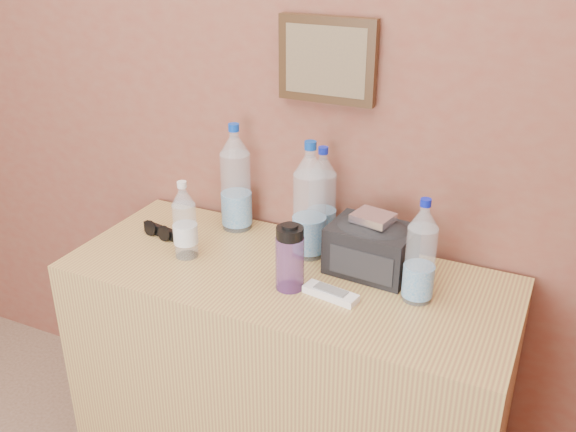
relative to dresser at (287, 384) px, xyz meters
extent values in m
plane|color=brown|center=(-0.20, 0.30, 0.94)|extent=(4.00, 0.00, 4.00)
cube|color=tan|center=(0.00, 0.00, 0.00)|extent=(1.33, 0.55, 0.83)
cylinder|color=silver|center=(-0.28, 0.20, 0.57)|extent=(0.10, 0.10, 0.31)
cylinder|color=#0A3DBC|center=(-0.28, 0.20, 0.76)|extent=(0.03, 0.03, 0.02)
cylinder|color=white|center=(0.01, 0.13, 0.57)|extent=(0.10, 0.10, 0.32)
cylinder|color=#0D3FA4|center=(0.01, 0.13, 0.77)|extent=(0.04, 0.04, 0.02)
cylinder|color=silver|center=(0.01, 0.23, 0.55)|extent=(0.09, 0.09, 0.28)
cylinder|color=#0F21BE|center=(0.01, 0.23, 0.72)|extent=(0.03, 0.03, 0.02)
cylinder|color=white|center=(0.38, 0.02, 0.55)|extent=(0.08, 0.08, 0.26)
cylinder|color=#0B19B2|center=(0.38, 0.02, 0.70)|extent=(0.03, 0.03, 0.02)
cylinder|color=#A6CAD6|center=(-0.32, -0.04, 0.52)|extent=(0.07, 0.07, 0.21)
cylinder|color=silver|center=(-0.32, -0.04, 0.65)|extent=(0.03, 0.03, 0.02)
cylinder|color=#633580|center=(0.04, -0.07, 0.49)|extent=(0.08, 0.08, 0.16)
cylinder|color=black|center=(0.04, -0.07, 0.59)|extent=(0.08, 0.08, 0.04)
cube|color=silver|center=(0.17, -0.07, 0.43)|extent=(0.16, 0.07, 0.02)
cube|color=white|center=(0.22, 0.11, 0.59)|extent=(0.12, 0.11, 0.02)
camera|label=1|loc=(0.71, -1.48, 1.36)|focal=40.00mm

